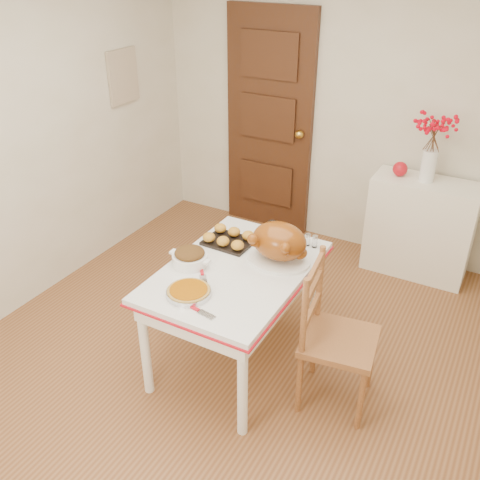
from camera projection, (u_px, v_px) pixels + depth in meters
The scene contains 18 objects.
floor at pixel (229, 361), 3.66m from camera, with size 3.50×4.00×0.00m, color brown.
wall_back at pixel (345, 110), 4.56m from camera, with size 3.50×0.00×2.50m, color beige.
wall_left at pixel (14, 145), 3.78m from camera, with size 0.00×4.00×2.50m, color beige.
door_back at pixel (269, 124), 4.95m from camera, with size 0.85×0.06×2.06m, color #3D1E0D.
photo_board at pixel (123, 76), 4.56m from camera, with size 0.03×0.35×0.45m, color #C1B58E.
sideboard at pixel (420, 228), 4.46m from camera, with size 0.84×0.37×0.84m, color white.
kitchen_table at pixel (236, 316), 3.50m from camera, with size 0.84×1.22×0.73m, color silver, non-canonical shape.
chair_oak at pixel (340, 338), 3.13m from camera, with size 0.43×0.43×0.96m, color #9E5D35, non-canonical shape.
berry_vase at pixel (432, 149), 4.13m from camera, with size 0.27×0.27×0.53m, color white, non-canonical shape.
apple at pixel (400, 169), 4.32m from camera, with size 0.12×0.12×0.12m, color #B70F1A.
turkey_platter at pixel (279, 243), 3.34m from camera, with size 0.41×0.33×0.26m, color #763408, non-canonical shape.
pumpkin_pie at pixel (189, 291), 3.06m from camera, with size 0.26×0.26×0.05m, color #914902.
stuffing_dish at pixel (190, 257), 3.34m from camera, with size 0.28×0.22×0.11m, color #54300F, non-canonical shape.
rolls_tray at pixel (229, 238), 3.58m from camera, with size 0.31×0.25×0.08m, color #C48321, non-canonical shape.
pie_server at pixel (199, 311), 2.94m from camera, with size 0.21×0.06×0.01m, color silver, non-canonical shape.
carving_knife at pixel (203, 278), 3.22m from camera, with size 0.25×0.06×0.01m, color silver, non-canonical shape.
drinking_glass at pixel (273, 230), 3.64m from camera, with size 0.07×0.07×0.12m, color white.
shaker_pair at pixel (311, 240), 3.55m from camera, with size 0.09×0.03×0.09m, color white, non-canonical shape.
Camera 1 is at (1.41, -2.39, 2.52)m, focal length 39.94 mm.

